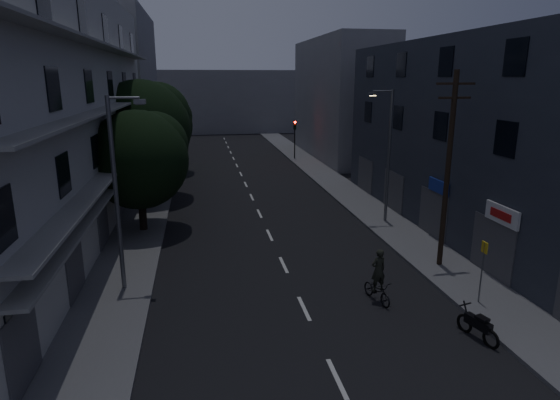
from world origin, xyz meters
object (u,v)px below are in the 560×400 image
object	(u,v)px
bus_stop_sign	(483,261)
motorcycle	(478,326)
cyclist	(378,284)
utility_pole	(448,167)

from	to	relation	value
bus_stop_sign	motorcycle	bearing A→B (deg)	-123.28
cyclist	motorcycle	bearing A→B (deg)	-67.31
bus_stop_sign	cyclist	bearing A→B (deg)	165.06
cyclist	bus_stop_sign	bearing A→B (deg)	-28.22
utility_pole	cyclist	xyz separation A→B (m)	(-4.27, -2.87, -4.11)
motorcycle	utility_pole	bearing A→B (deg)	58.11
utility_pole	motorcycle	distance (m)	7.79
utility_pole	cyclist	bearing A→B (deg)	-146.06
utility_pole	bus_stop_sign	distance (m)	4.92
bus_stop_sign	cyclist	world-z (taller)	bus_stop_sign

